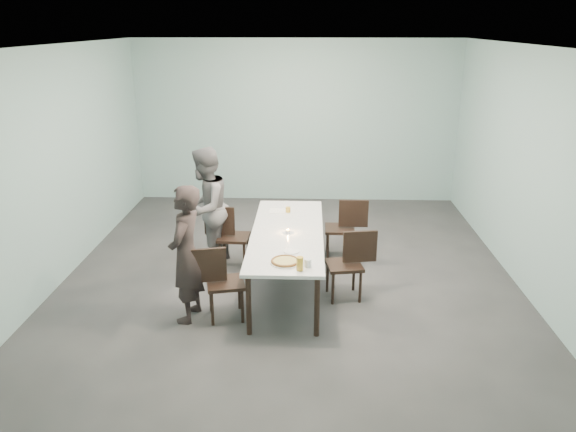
{
  "coord_description": "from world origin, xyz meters",
  "views": [
    {
      "loc": [
        0.25,
        -6.96,
        3.25
      ],
      "look_at": [
        0.0,
        -0.44,
        1.0
      ],
      "focal_mm": 35.0,
      "sensor_mm": 36.0,
      "label": 1
    }
  ],
  "objects_px": {
    "table": "(287,236)",
    "tealight": "(288,231)",
    "chair_far_left": "(228,232)",
    "pizza": "(285,261)",
    "water_tumbler": "(308,263)",
    "chair_near_right": "(351,260)",
    "amber_tumbler": "(288,210)",
    "side_plate": "(291,251)",
    "beer_glass": "(300,264)",
    "diner_far": "(206,208)",
    "diner_near": "(186,254)",
    "chair_near_left": "(218,278)",
    "chair_far_right": "(345,224)"
  },
  "relations": [
    {
      "from": "chair_near_left",
      "to": "chair_far_left",
      "type": "distance_m",
      "value": 1.47
    },
    {
      "from": "table",
      "to": "pizza",
      "type": "bearing_deg",
      "value": -89.05
    },
    {
      "from": "chair_far_left",
      "to": "side_plate",
      "type": "height_order",
      "value": "chair_far_left"
    },
    {
      "from": "pizza",
      "to": "tealight",
      "type": "xyz_separation_m",
      "value": [
        -0.01,
        0.93,
        0.0
      ]
    },
    {
      "from": "chair_near_right",
      "to": "diner_far",
      "type": "distance_m",
      "value": 2.17
    },
    {
      "from": "chair_far_right",
      "to": "diner_near",
      "type": "height_order",
      "value": "diner_near"
    },
    {
      "from": "side_plate",
      "to": "beer_glass",
      "type": "relative_size",
      "value": 1.2
    },
    {
      "from": "table",
      "to": "chair_near_left",
      "type": "height_order",
      "value": "chair_near_left"
    },
    {
      "from": "chair_far_left",
      "to": "pizza",
      "type": "distance_m",
      "value": 1.82
    },
    {
      "from": "amber_tumbler",
      "to": "tealight",
      "type": "bearing_deg",
      "value": -87.92
    },
    {
      "from": "beer_glass",
      "to": "tealight",
      "type": "xyz_separation_m",
      "value": [
        -0.17,
        1.12,
        -0.05
      ]
    },
    {
      "from": "diner_near",
      "to": "diner_far",
      "type": "xyz_separation_m",
      "value": [
        -0.05,
        1.52,
        0.04
      ]
    },
    {
      "from": "chair_near_right",
      "to": "amber_tumbler",
      "type": "bearing_deg",
      "value": -61.5
    },
    {
      "from": "chair_far_left",
      "to": "tealight",
      "type": "height_order",
      "value": "chair_far_left"
    },
    {
      "from": "chair_far_left",
      "to": "chair_far_right",
      "type": "distance_m",
      "value": 1.7
    },
    {
      "from": "diner_near",
      "to": "pizza",
      "type": "xyz_separation_m",
      "value": [
        1.12,
        -0.09,
        -0.03
      ]
    },
    {
      "from": "diner_far",
      "to": "amber_tumbler",
      "type": "bearing_deg",
      "value": 111.31
    },
    {
      "from": "diner_far",
      "to": "diner_near",
      "type": "bearing_deg",
      "value": 16.94
    },
    {
      "from": "chair_near_right",
      "to": "beer_glass",
      "type": "distance_m",
      "value": 1.12
    },
    {
      "from": "diner_far",
      "to": "tealight",
      "type": "xyz_separation_m",
      "value": [
        1.16,
        -0.68,
        -0.07
      ]
    },
    {
      "from": "chair_near_right",
      "to": "diner_far",
      "type": "height_order",
      "value": "diner_far"
    },
    {
      "from": "chair_near_left",
      "to": "chair_far_right",
      "type": "relative_size",
      "value": 1.0
    },
    {
      "from": "table",
      "to": "chair_far_right",
      "type": "bearing_deg",
      "value": 51.36
    },
    {
      "from": "chair_far_right",
      "to": "side_plate",
      "type": "relative_size",
      "value": 4.83
    },
    {
      "from": "chair_far_right",
      "to": "table",
      "type": "bearing_deg",
      "value": 52.18
    },
    {
      "from": "table",
      "to": "amber_tumbler",
      "type": "bearing_deg",
      "value": 91.45
    },
    {
      "from": "chair_near_right",
      "to": "amber_tumbler",
      "type": "relative_size",
      "value": 10.88
    },
    {
      "from": "chair_near_left",
      "to": "water_tumbler",
      "type": "distance_m",
      "value": 1.08
    },
    {
      "from": "diner_far",
      "to": "water_tumbler",
      "type": "distance_m",
      "value": 2.21
    },
    {
      "from": "chair_far_right",
      "to": "tealight",
      "type": "distance_m",
      "value": 1.33
    },
    {
      "from": "chair_near_right",
      "to": "diner_far",
      "type": "relative_size",
      "value": 0.52
    },
    {
      "from": "table",
      "to": "water_tumbler",
      "type": "relative_size",
      "value": 28.89
    },
    {
      "from": "water_tumbler",
      "to": "table",
      "type": "bearing_deg",
      "value": 104.02
    },
    {
      "from": "diner_far",
      "to": "tealight",
      "type": "bearing_deg",
      "value": 74.87
    },
    {
      "from": "pizza",
      "to": "tealight",
      "type": "relative_size",
      "value": 6.07
    },
    {
      "from": "table",
      "to": "beer_glass",
      "type": "relative_size",
      "value": 17.34
    },
    {
      "from": "diner_far",
      "to": "beer_glass",
      "type": "bearing_deg",
      "value": 51.68
    },
    {
      "from": "diner_near",
      "to": "side_plate",
      "type": "height_order",
      "value": "diner_near"
    },
    {
      "from": "chair_far_left",
      "to": "diner_near",
      "type": "height_order",
      "value": "diner_near"
    },
    {
      "from": "side_plate",
      "to": "water_tumbler",
      "type": "xyz_separation_m",
      "value": [
        0.19,
        -0.41,
        0.04
      ]
    },
    {
      "from": "chair_far_right",
      "to": "water_tumbler",
      "type": "height_order",
      "value": "chair_far_right"
    },
    {
      "from": "pizza",
      "to": "water_tumbler",
      "type": "bearing_deg",
      "value": -19.88
    },
    {
      "from": "diner_near",
      "to": "pizza",
      "type": "bearing_deg",
      "value": 93.23
    },
    {
      "from": "diner_near",
      "to": "diner_far",
      "type": "height_order",
      "value": "diner_far"
    },
    {
      "from": "diner_near",
      "to": "side_plate",
      "type": "relative_size",
      "value": 8.87
    },
    {
      "from": "chair_near_right",
      "to": "chair_near_left",
      "type": "bearing_deg",
      "value": 11.2
    },
    {
      "from": "table",
      "to": "tealight",
      "type": "distance_m",
      "value": 0.09
    },
    {
      "from": "chair_far_right",
      "to": "amber_tumbler",
      "type": "relative_size",
      "value": 10.88
    },
    {
      "from": "chair_far_left",
      "to": "chair_far_right",
      "type": "relative_size",
      "value": 1.0
    },
    {
      "from": "chair_far_right",
      "to": "chair_near_right",
      "type": "bearing_deg",
      "value": 90.38
    }
  ]
}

